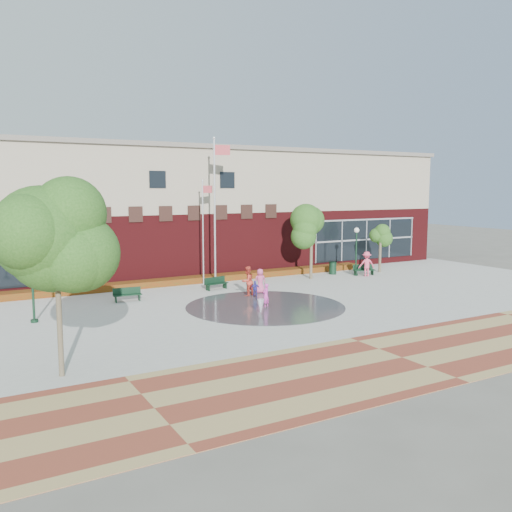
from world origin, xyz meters
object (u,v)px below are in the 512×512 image
flagpole_left (215,204)px  bench_left (127,297)px  flagpole_right (203,226)px  child_splash (266,295)px  tree_big_left (56,236)px  trash_can (333,268)px

flagpole_left → bench_left: bearing=-147.5°
flagpole_right → child_splash: (0.07, -7.83, -3.16)m
flagpole_left → flagpole_right: 1.71m
tree_big_left → bench_left: bearing=63.7°
tree_big_left → child_splash: bearing=27.3°
flagpole_left → bench_left: (-6.42, -2.16, -5.01)m
flagpole_right → flagpole_left: bearing=-65.0°
flagpole_left → child_splash: size_ratio=7.47×
bench_left → tree_big_left: tree_big_left is taller
bench_left → child_splash: child_splash is taller
bench_left → child_splash: (5.96, -4.96, 0.38)m
bench_left → flagpole_right: bearing=31.7°
child_splash → bench_left: bearing=-68.5°
flagpole_right → child_splash: bearing=-101.1°
flagpole_left → child_splash: (-0.46, -7.12, -4.62)m
bench_left → trash_can: size_ratio=1.69×
flagpole_right → tree_big_left: flagpole_right is taller
flagpole_right → bench_left: flagpole_right is taller
flagpole_right → bench_left: 7.45m
bench_left → trash_can: (15.76, 2.12, 0.22)m
bench_left → child_splash: bearing=-34.1°
tree_big_left → child_splash: (11.28, 5.81, -4.07)m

